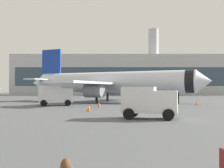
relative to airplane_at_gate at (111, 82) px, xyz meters
The scene contains 8 objects.
airplane_at_gate is the anchor object (origin of this frame).
service_truck 13.60m from the airplane_at_gate, 126.67° to the right, with size 5.12×3.24×2.90m.
cargo_van 28.48m from the airplane_at_gate, 83.54° to the right, with size 4.76×3.25×2.60m.
safety_cone_near 21.26m from the airplane_at_gate, 96.41° to the right, with size 0.44×0.44×0.74m.
safety_cone_mid 14.45m from the airplane_at_gate, 96.25° to the right, with size 0.44×0.44×0.70m.
safety_cone_far 16.42m from the airplane_at_gate, 36.82° to the right, with size 0.44×0.44×0.72m.
traveller_backpack 42.91m from the airplane_at_gate, 91.45° to the right, with size 0.36×0.40×0.48m.
terminal_building 68.40m from the airplane_at_gate, 84.01° to the left, with size 96.30×18.51×28.59m.
Camera 1 is at (-0.01, -2.49, 2.41)m, focal length 43.74 mm.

